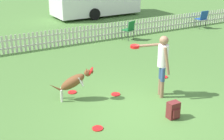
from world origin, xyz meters
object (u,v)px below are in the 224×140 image
frisbee_midfield (164,77)px  frisbee_far_scatter (98,128)px  folding_chair_center (202,18)px  backpack_on_grass (173,110)px  handler_person (161,59)px  folding_chair_green_right (129,28)px  frisbee_near_dog (72,92)px  leaping_dog (74,81)px  frisbee_near_handler (116,94)px

frisbee_midfield → frisbee_far_scatter: bearing=-152.3°
frisbee_far_scatter → folding_chair_center: (9.19, 6.09, 0.55)m
backpack_on_grass → frisbee_midfield: bearing=56.4°
handler_person → backpack_on_grass: 1.53m
frisbee_far_scatter → folding_chair_green_right: bearing=52.2°
frisbee_near_dog → frisbee_far_scatter: 2.11m
leaping_dog → backpack_on_grass: (1.69, -2.11, -0.33)m
frisbee_midfield → folding_chair_center: size_ratio=0.27×
frisbee_near_handler → frisbee_midfield: bearing=10.0°
backpack_on_grass → folding_chair_green_right: size_ratio=0.48×
leaping_dog → frisbee_near_handler: (1.13, -0.29, -0.53)m
leaping_dog → folding_chair_center: size_ratio=1.25×
leaping_dog → frisbee_midfield: bearing=115.2°
backpack_on_grass → frisbee_far_scatter: bearing=166.0°
frisbee_midfield → folding_chair_green_right: 4.61m
frisbee_midfield → folding_chair_center: bearing=36.5°
backpack_on_grass → folding_chair_green_right: (2.88, 6.52, 0.32)m
handler_person → leaping_dog: (-2.15, 0.94, -0.56)m
frisbee_near_handler → backpack_on_grass: bearing=-72.9°
frisbee_midfield → backpack_on_grass: (-1.44, -2.17, 0.20)m
handler_person → backpack_on_grass: (-0.46, -1.16, -0.89)m
handler_person → leaping_dog: bearing=90.3°
frisbee_midfield → frisbee_near_handler: bearing=-170.0°
backpack_on_grass → frisbee_near_dog: bearing=121.8°
handler_person → folding_chair_green_right: bearing=-0.3°
frisbee_near_dog → folding_chair_center: folding_chair_center is taller
folding_chair_green_right → frisbee_near_dog: bearing=21.9°
frisbee_near_handler → frisbee_midfield: 2.03m
folding_chair_center → frisbee_near_handler: bearing=32.8°
frisbee_near_dog → folding_chair_green_right: 5.99m
frisbee_near_dog → folding_chair_green_right: folding_chair_green_right is taller
backpack_on_grass → folding_chair_green_right: 7.13m
leaping_dog → frisbee_far_scatter: size_ratio=4.67×
handler_person → frisbee_far_scatter: 2.63m
frisbee_near_dog → backpack_on_grass: size_ratio=0.59×
frisbee_far_scatter → folding_chair_center: size_ratio=0.27×
handler_person → folding_chair_center: bearing=-28.0°
handler_person → frisbee_midfield: 1.77m
frisbee_midfield → frisbee_far_scatter: (-3.27, -1.72, 0.00)m
leaping_dog → frisbee_far_scatter: 1.74m
backpack_on_grass → frisbee_near_handler: bearing=107.1°
frisbee_far_scatter → folding_chair_center: 11.04m
frisbee_near_handler → frisbee_midfield: (2.00, 0.35, 0.00)m
frisbee_near_dog → frisbee_midfield: 3.04m
frisbee_far_scatter → folding_chair_green_right: folding_chair_green_right is taller
backpack_on_grass → folding_chair_center: folding_chair_center is taller
handler_person → folding_chair_green_right: size_ratio=1.97×
frisbee_midfield → folding_chair_center: folding_chair_center is taller
folding_chair_center → folding_chair_green_right: 4.48m
leaping_dog → frisbee_midfield: leaping_dog is taller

